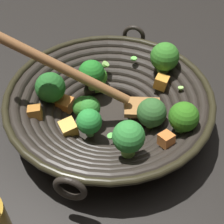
# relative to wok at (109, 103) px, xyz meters

# --- Properties ---
(ground_plane) EXTENTS (4.00, 4.00, 0.00)m
(ground_plane) POSITION_rel_wok_xyz_m (-0.00, -0.00, -0.05)
(ground_plane) COLOR black
(wok) EXTENTS (0.40, 0.40, 0.22)m
(wok) POSITION_rel_wok_xyz_m (0.00, 0.00, 0.00)
(wok) COLOR black
(wok) RESTS_ON ground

